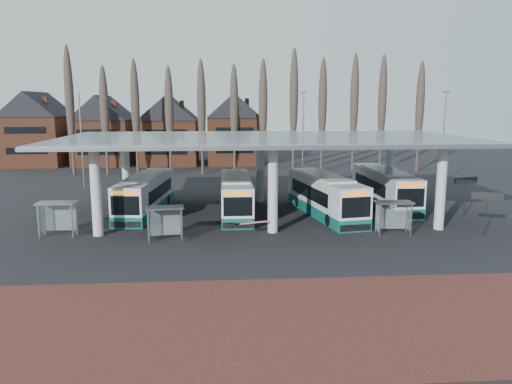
{
  "coord_description": "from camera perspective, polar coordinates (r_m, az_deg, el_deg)",
  "views": [
    {
      "loc": [
        -3.65,
        -31.3,
        8.94
      ],
      "look_at": [
        -0.84,
        7.0,
        2.08
      ],
      "focal_mm": 35.0,
      "sensor_mm": 36.0,
      "label": 1
    }
  ],
  "objects": [
    {
      "name": "poplar_row",
      "position": [
        64.4,
        -0.96,
        9.99
      ],
      "size": [
        45.1,
        1.1,
        14.5
      ],
      "color": "#473D33",
      "rests_on": "ground"
    },
    {
      "name": "ground",
      "position": [
        32.75,
        2.38,
        -5.71
      ],
      "size": [
        140.0,
        140.0,
        0.0
      ],
      "primitive_type": "plane",
      "color": "black",
      "rests_on": "ground"
    },
    {
      "name": "bus_0",
      "position": [
        42.16,
        -12.51,
        -0.32
      ],
      "size": [
        3.63,
        11.36,
        3.1
      ],
      "rotation": [
        0.0,
        0.0,
        -0.11
      ],
      "color": "white",
      "rests_on": "ground"
    },
    {
      "name": "lamp_post_a",
      "position": [
        55.31,
        -19.33,
        5.83
      ],
      "size": [
        0.8,
        0.16,
        10.17
      ],
      "color": "slate",
      "rests_on": "ground"
    },
    {
      "name": "townhouse_row",
      "position": [
        76.32,
        -13.43,
        7.61
      ],
      "size": [
        36.8,
        10.3,
        12.25
      ],
      "color": "brown",
      "rests_on": "ground"
    },
    {
      "name": "barrier",
      "position": [
        34.12,
        -0.17,
        -3.61
      ],
      "size": [
        2.06,
        0.92,
        1.07
      ],
      "rotation": [
        0.0,
        0.0,
        0.33
      ],
      "color": "black",
      "rests_on": "ground"
    },
    {
      "name": "bus_2",
      "position": [
        40.66,
        7.85,
        -0.46
      ],
      "size": [
        4.41,
        11.93,
        3.25
      ],
      "rotation": [
        0.0,
        0.0,
        0.17
      ],
      "color": "white",
      "rests_on": "ground"
    },
    {
      "name": "shelter_1",
      "position": [
        33.15,
        -10.4,
        -2.71
      ],
      "size": [
        2.62,
        1.57,
        2.29
      ],
      "rotation": [
        0.0,
        0.0,
        0.14
      ],
      "color": "gray",
      "rests_on": "ground"
    },
    {
      "name": "shelter_0",
      "position": [
        36.37,
        -21.73,
        -2.05
      ],
      "size": [
        2.55,
        1.28,
        2.37
      ],
      "rotation": [
        0.0,
        0.0,
        -0.0
      ],
      "color": "gray",
      "rests_on": "ground"
    },
    {
      "name": "bus_1",
      "position": [
        40.89,
        -2.34,
        -0.43
      ],
      "size": [
        2.42,
        11.07,
        3.07
      ],
      "rotation": [
        0.0,
        0.0,
        -0.0
      ],
      "color": "white",
      "rests_on": "ground"
    },
    {
      "name": "lamp_post_b",
      "position": [
        58.21,
        5.39,
        6.54
      ],
      "size": [
        0.8,
        0.16,
        10.17
      ],
      "color": "slate",
      "rests_on": "ground"
    },
    {
      "name": "bus_3",
      "position": [
        45.37,
        14.44,
        0.4
      ],
      "size": [
        2.7,
        11.64,
        3.22
      ],
      "rotation": [
        0.0,
        0.0,
        0.02
      ],
      "color": "white",
      "rests_on": "ground"
    },
    {
      "name": "info_sign_1",
      "position": [
        42.98,
        22.84,
        0.89
      ],
      "size": [
        2.08,
        0.59,
        3.14
      ],
      "rotation": [
        0.0,
        0.0,
        0.23
      ],
      "color": "black",
      "rests_on": "ground"
    },
    {
      "name": "station_canopy",
      "position": [
        39.6,
        1.11,
        5.42
      ],
      "size": [
        32.0,
        16.0,
        6.34
      ],
      "color": "silver",
      "rests_on": "ground"
    },
    {
      "name": "brick_strip",
      "position": [
        21.57,
        6.12,
        -14.37
      ],
      "size": [
        70.0,
        10.0,
        0.03
      ],
      "primitive_type": "cube",
      "color": "#5E2A25",
      "rests_on": "ground"
    },
    {
      "name": "lamp_post_c",
      "position": [
        56.6,
        20.63,
        5.84
      ],
      "size": [
        0.8,
        0.16,
        10.17
      ],
      "color": "slate",
      "rests_on": "ground"
    },
    {
      "name": "shelter_2",
      "position": [
        35.56,
        15.42,
        -2.02
      ],
      "size": [
        2.53,
        1.34,
        2.31
      ],
      "rotation": [
        0.0,
        0.0,
        -0.04
      ],
      "color": "gray",
      "rests_on": "ground"
    },
    {
      "name": "info_sign_0",
      "position": [
        37.21,
        24.89,
        -0.77
      ],
      "size": [
        1.9,
        0.87,
        2.99
      ],
      "rotation": [
        0.0,
        0.0,
        -0.39
      ],
      "color": "black",
      "rests_on": "ground"
    }
  ]
}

